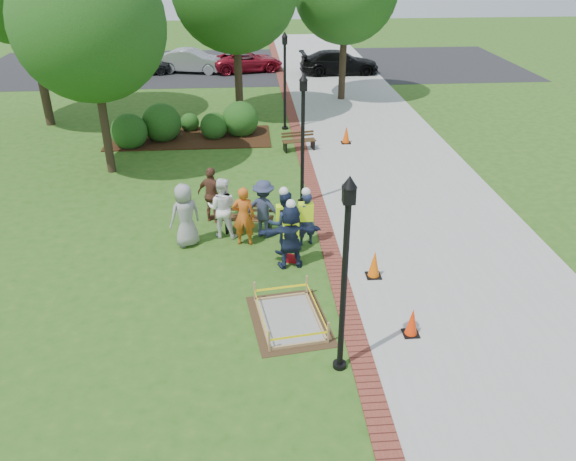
{
  "coord_description": "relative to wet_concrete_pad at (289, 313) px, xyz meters",
  "views": [
    {
      "loc": [
        -0.48,
        -11.82,
        7.93
      ],
      "look_at": [
        0.5,
        1.2,
        1.0
      ],
      "focal_mm": 35.0,
      "sensor_mm": 36.0,
      "label": 1
    }
  ],
  "objects": [
    {
      "name": "casual_person_a",
      "position": [
        -2.64,
        3.83,
        0.7
      ],
      "size": [
        0.71,
        0.63,
        1.86
      ],
      "color": "gray",
      "rests_on": "ground"
    },
    {
      "name": "hivis_worker_c",
      "position": [
        0.09,
        3.19,
        0.74
      ],
      "size": [
        0.66,
        0.5,
        1.98
      ],
      "color": "#16173A",
      "rests_on": "ground"
    },
    {
      "name": "parked_car_d",
      "position": [
        5.14,
        25.48,
        -0.23
      ],
      "size": [
        2.21,
        4.87,
        1.57
      ],
      "primitive_type": "imported",
      "rotation": [
        0.0,
        0.0,
        1.59
      ],
      "color": "black",
      "rests_on": "ground"
    },
    {
      "name": "hivis_worker_b",
      "position": [
        0.74,
        3.59,
        0.65
      ],
      "size": [
        0.59,
        0.48,
        1.76
      ],
      "color": "#1D2B4C",
      "rests_on": "ground"
    },
    {
      "name": "shrub_b",
      "position": [
        -4.48,
        13.34,
        -0.23
      ],
      "size": [
        1.69,
        1.69,
        1.69
      ],
      "primitive_type": "sphere",
      "color": "#174212",
      "rests_on": "ground"
    },
    {
      "name": "bench_near",
      "position": [
        -0.87,
        4.49,
        0.02
      ],
      "size": [
        1.53,
        0.73,
        0.79
      ],
      "color": "brown",
      "rests_on": "ground"
    },
    {
      "name": "lamp_near",
      "position": [
        0.91,
        -1.63,
        2.25
      ],
      "size": [
        0.28,
        0.28,
        4.26
      ],
      "color": "black",
      "rests_on": "ground"
    },
    {
      "name": "shrub_a",
      "position": [
        -5.71,
        12.48,
        -0.23
      ],
      "size": [
        1.51,
        1.51,
        1.51
      ],
      "primitive_type": "sphere",
      "color": "#174212",
      "rests_on": "ground"
    },
    {
      "name": "cone_back",
      "position": [
        2.33,
        1.72,
        0.13
      ],
      "size": [
        0.39,
        0.39,
        0.77
      ],
      "color": "black",
      "rests_on": "ground"
    },
    {
      "name": "parking_lot",
      "position": [
        -0.34,
        28.37,
        -0.23
      ],
      "size": [
        36.0,
        12.0,
        0.01
      ],
      "primitive_type": "cube",
      "color": "black",
      "rests_on": "ground"
    },
    {
      "name": "brick_edging",
      "position": [
        1.41,
        11.37,
        -0.22
      ],
      "size": [
        0.5,
        60.0,
        0.03
      ],
      "primitive_type": "cube",
      "color": "maroon",
      "rests_on": "ground"
    },
    {
      "name": "casual_person_c",
      "position": [
        -1.61,
        4.27,
        0.68
      ],
      "size": [
        0.65,
        0.49,
        1.83
      ],
      "color": "white",
      "rests_on": "ground"
    },
    {
      "name": "cone_front",
      "position": [
        2.66,
        -0.71,
        0.1
      ],
      "size": [
        0.36,
        0.36,
        0.7
      ],
      "color": "black",
      "rests_on": "ground"
    },
    {
      "name": "tree_left",
      "position": [
        -5.95,
        9.7,
        5.0
      ],
      "size": [
        5.14,
        5.14,
        7.81
      ],
      "color": "#3D2D1E",
      "rests_on": "ground"
    },
    {
      "name": "parked_car_c",
      "position": [
        -0.66,
        26.68,
        -0.23
      ],
      "size": [
        2.76,
        4.55,
        1.38
      ],
      "primitive_type": "imported",
      "rotation": [
        0.0,
        0.0,
        1.8
      ],
      "color": "maroon",
      "rests_on": "ground"
    },
    {
      "name": "wet_concrete_pad",
      "position": [
        0.0,
        0.0,
        0.0
      ],
      "size": [
        2.01,
        2.52,
        0.55
      ],
      "color": "#47331E",
      "rests_on": "ground"
    },
    {
      "name": "hivis_worker_a",
      "position": [
        0.22,
        2.42,
        0.73
      ],
      "size": [
        0.61,
        0.42,
        1.96
      ],
      "color": "#1C2A49",
      "rests_on": "ground"
    },
    {
      "name": "casual_person_d",
      "position": [
        -1.95,
        5.25,
        0.65
      ],
      "size": [
        0.67,
        0.61,
        1.77
      ],
      "color": "brown",
      "rests_on": "ground"
    },
    {
      "name": "casual_person_b",
      "position": [
        -1.01,
        3.74,
        0.65
      ],
      "size": [
        0.6,
        0.42,
        1.76
      ],
      "color": "#CF5618",
      "rests_on": "ground"
    },
    {
      "name": "bench_far",
      "position": [
        1.28,
        11.47,
        0.0
      ],
      "size": [
        1.43,
        0.71,
        0.74
      ],
      "color": "#4C331A",
      "rests_on": "ground"
    },
    {
      "name": "ground",
      "position": [
        -0.34,
        1.37,
        -0.23
      ],
      "size": [
        100.0,
        100.0,
        0.0
      ],
      "primitive_type": "plane",
      "color": "#285116",
      "rests_on": "ground"
    },
    {
      "name": "cone_far",
      "position": [
        3.36,
        12.19,
        0.14
      ],
      "size": [
        0.39,
        0.39,
        0.77
      ],
      "color": "black",
      "rests_on": "ground"
    },
    {
      "name": "shrub_e",
      "position": [
        -3.4,
        14.5,
        -0.23
      ],
      "size": [
        0.85,
        0.85,
        0.85
      ],
      "primitive_type": "sphere",
      "color": "#174212",
      "rests_on": "ground"
    },
    {
      "name": "lamp_mid",
      "position": [
        0.91,
        6.37,
        2.25
      ],
      "size": [
        0.28,
        0.28,
        4.26
      ],
      "color": "black",
      "rests_on": "ground"
    },
    {
      "name": "lamp_far",
      "position": [
        0.91,
        14.37,
        2.25
      ],
      "size": [
        0.28,
        0.28,
        4.26
      ],
      "color": "black",
      "rests_on": "ground"
    },
    {
      "name": "shrub_c",
      "position": [
        -2.26,
        13.39,
        -0.23
      ],
      "size": [
        1.19,
        1.19,
        1.19
      ],
      "primitive_type": "sphere",
      "color": "#174212",
      "rests_on": "ground"
    },
    {
      "name": "mulch_bed",
      "position": [
        -3.34,
        13.37,
        -0.21
      ],
      "size": [
        7.0,
        3.0,
        0.05
      ],
      "primitive_type": "cube",
      "color": "#381E0F",
      "rests_on": "ground"
    },
    {
      "name": "sidewalk",
      "position": [
        4.66,
        11.37,
        -0.22
      ],
      "size": [
        6.0,
        60.0,
        0.02
      ],
      "primitive_type": "cube",
      "color": "#9E9E99",
      "rests_on": "ground"
    },
    {
      "name": "parked_car_a",
      "position": [
        -7.51,
        26.28,
        -0.23
      ],
      "size": [
        2.79,
        4.88,
        1.5
      ],
      "primitive_type": "imported",
      "rotation": [
        0.0,
        0.0,
        1.75
      ],
      "color": "#242426",
      "rests_on": "ground"
    },
    {
      "name": "toolbox",
      "position": [
        0.29,
        2.64,
        -0.14
      ],
      "size": [
        0.4,
        0.29,
        0.18
      ],
      "primitive_type": "cube",
      "rotation": [
        0.0,
        0.0,
        -0.26
      ],
      "color": "maroon",
      "rests_on": "ground"
    },
    {
      "name": "casual_person_e",
      "position": [
        -0.42,
        4.2,
        0.64
      ],
      "size": [
        0.66,
        0.56,
        1.75
      ],
      "color": "#2F3652",
      "rests_on": "ground"
    },
    {
      "name": "parked_car_b",
      "position": [
        -4.18,
        26.62,
        -0.23
      ],
      "size": [
        3.07,
        5.14,
        1.57
      ],
      "primitive_type": "imported",
      "rotation": [
        0.0,
        0.0,
        1.36
      ],
      "color": "#A0A0A5",
      "rests_on": "ground"
    },
    {
      "name": "shrub_d",
      "position": [
        -1.1,
        13.74,
        -0.23
      ],
      "size": [
        1.6,
        1.6,
        1.6
      ],
      "primitive_type": "sphere",
      "color": "#174212",
      "rests_on": "ground"
    }
  ]
}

